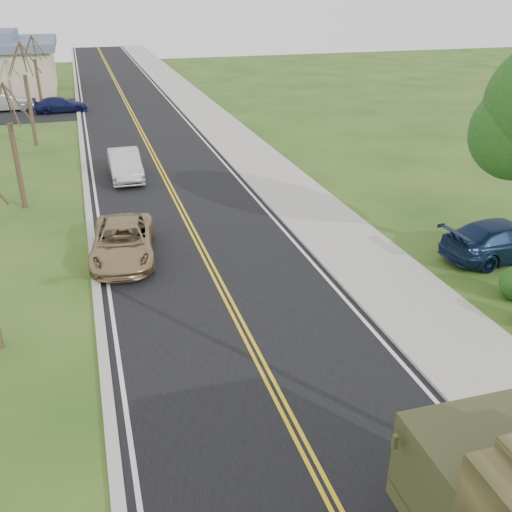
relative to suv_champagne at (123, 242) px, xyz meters
name	(u,v)px	position (x,y,z in m)	size (l,w,h in m)	color
road	(135,120)	(3.00, 24.99, -0.68)	(8.00, 120.00, 0.01)	black
curb_right	(188,116)	(7.15, 24.99, -0.63)	(0.30, 120.00, 0.12)	#9E998E
sidewalk_right	(209,115)	(8.90, 24.99, -0.64)	(3.20, 120.00, 0.10)	#9E998E
curb_left	(80,123)	(-1.15, 24.99, -0.64)	(0.30, 120.00, 0.10)	#9E998E
bare_tree_b	(16,156)	(-4.00, 6.99, 1.79)	(1.83, 2.14, 5.73)	#38281C
bare_tree_c	(29,102)	(-4.00, 18.99, 2.09)	(2.04, 2.39, 6.42)	#38281C
bare_tree_d	(38,79)	(-4.00, 30.99, 1.86)	(1.88, 2.20, 5.91)	#38281C
suv_champagne	(123,242)	(0.00, 0.00, 0.00)	(2.28, 4.95, 1.38)	#9B8057
sedan_silver	(125,165)	(0.99, 10.18, 0.06)	(1.59, 4.57, 1.51)	#BCBBC0
pickup_navy	(505,240)	(13.92, -4.12, 0.05)	(2.06, 5.08, 1.47)	#10203C
lot_car_silver	(6,103)	(-6.80, 31.48, 0.02)	(1.50, 4.29, 1.41)	silver
lot_car_navy	(60,105)	(-2.50, 29.71, -0.07)	(1.72, 4.24, 1.23)	#11153E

